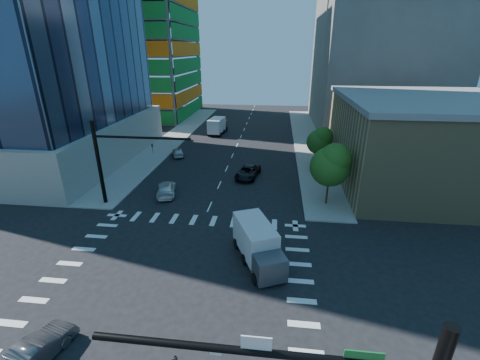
# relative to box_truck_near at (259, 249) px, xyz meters

# --- Properties ---
(ground) EXTENTS (160.00, 160.00, 0.00)m
(ground) POSITION_rel_box_truck_near_xyz_m (-5.86, -2.80, -1.36)
(ground) COLOR black
(ground) RESTS_ON ground
(road_markings) EXTENTS (20.00, 20.00, 0.01)m
(road_markings) POSITION_rel_box_truck_near_xyz_m (-5.86, -2.80, -1.36)
(road_markings) COLOR silver
(road_markings) RESTS_ON ground
(sidewalk_ne) EXTENTS (5.00, 60.00, 0.15)m
(sidewalk_ne) POSITION_rel_box_truck_near_xyz_m (6.64, 37.20, -1.29)
(sidewalk_ne) COLOR gray
(sidewalk_ne) RESTS_ON ground
(sidewalk_nw) EXTENTS (5.00, 60.00, 0.15)m
(sidewalk_nw) POSITION_rel_box_truck_near_xyz_m (-18.36, 37.20, -1.29)
(sidewalk_nw) COLOR gray
(sidewalk_nw) RESTS_ON ground
(construction_building) EXTENTS (25.16, 34.50, 70.60)m
(construction_building) POSITION_rel_box_truck_near_xyz_m (-33.27, 59.12, 23.25)
(construction_building) COLOR gray
(construction_building) RESTS_ON ground
(commercial_building) EXTENTS (20.50, 22.50, 10.60)m
(commercial_building) POSITION_rel_box_truck_near_xyz_m (19.14, 19.20, 3.95)
(commercial_building) COLOR #9D8A5B
(commercial_building) RESTS_ON ground
(bg_building_ne) EXTENTS (24.00, 30.00, 28.00)m
(bg_building_ne) POSITION_rel_box_truck_near_xyz_m (21.14, 52.20, 12.64)
(bg_building_ne) COLOR #605D56
(bg_building_ne) RESTS_ON ground
(signal_mast_nw) EXTENTS (10.20, 0.40, 9.00)m
(signal_mast_nw) POSITION_rel_box_truck_near_xyz_m (-15.85, 8.70, 4.13)
(signal_mast_nw) COLOR black
(signal_mast_nw) RESTS_ON sidewalk_nw
(tree_south) EXTENTS (4.16, 4.16, 6.82)m
(tree_south) POSITION_rel_box_truck_near_xyz_m (6.77, 11.10, 3.33)
(tree_south) COLOR #382316
(tree_south) RESTS_ON sidewalk_ne
(tree_north) EXTENTS (3.54, 3.52, 5.78)m
(tree_north) POSITION_rel_box_truck_near_xyz_m (7.07, 23.10, 2.63)
(tree_north) COLOR #382316
(tree_north) RESTS_ON sidewalk_ne
(car_nb_far) EXTENTS (3.40, 5.69, 1.48)m
(car_nb_far) POSITION_rel_box_truck_near_xyz_m (-2.55, 18.19, -0.62)
(car_nb_far) COLOR black
(car_nb_far) RESTS_ON ground
(car_sb_near) EXTENTS (3.19, 5.20, 1.41)m
(car_sb_near) POSITION_rel_box_truck_near_xyz_m (-11.47, 11.74, -0.66)
(car_sb_near) COLOR white
(car_sb_near) RESTS_ON ground
(car_sb_mid) EXTENTS (2.94, 4.28, 1.35)m
(car_sb_mid) POSITION_rel_box_truck_near_xyz_m (-14.36, 25.91, -0.68)
(car_sb_mid) COLOR #B0B3B8
(car_sb_mid) RESTS_ON ground
(car_sb_cross) EXTENTS (2.49, 4.69, 1.47)m
(car_sb_cross) POSITION_rel_box_truck_near_xyz_m (-11.34, -10.04, -0.63)
(car_sb_cross) COLOR #4A494E
(car_sb_cross) RESTS_ON ground
(box_truck_near) EXTENTS (4.64, 6.37, 3.08)m
(box_truck_near) POSITION_rel_box_truck_near_xyz_m (0.00, 0.00, 0.00)
(box_truck_near) COLOR black
(box_truck_near) RESTS_ON ground
(box_truck_far) EXTENTS (3.19, 6.33, 3.20)m
(box_truck_far) POSITION_rel_box_truck_near_xyz_m (-10.67, 41.14, 0.06)
(box_truck_far) COLOR black
(box_truck_far) RESTS_ON ground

